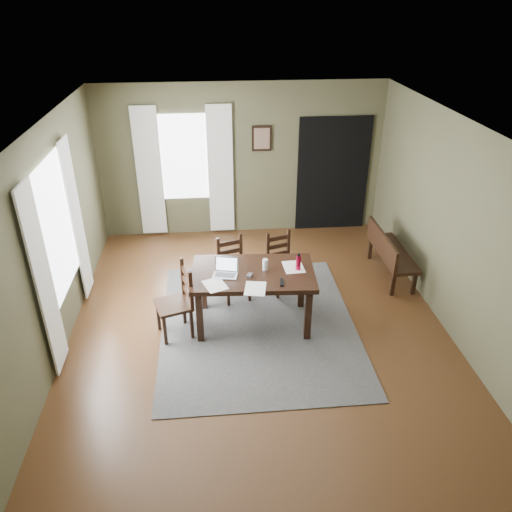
{
  "coord_description": "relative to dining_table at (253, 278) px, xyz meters",
  "views": [
    {
      "loc": [
        -0.55,
        -5.51,
        4.08
      ],
      "look_at": [
        0.0,
        0.3,
        0.9
      ],
      "focal_mm": 35.0,
      "sensor_mm": 36.0,
      "label": 1
    }
  ],
  "objects": [
    {
      "name": "curtain_back_right",
      "position": [
        -0.32,
        2.89,
        0.49
      ],
      "size": [
        0.44,
        0.03,
        2.3
      ],
      "color": "silver",
      "rests_on": "ground"
    },
    {
      "name": "window_left",
      "position": [
        -2.41,
        0.15,
        0.74
      ],
      "size": [
        0.01,
        1.3,
        1.7
      ],
      "color": "white",
      "rests_on": "ground"
    },
    {
      "name": "chair_back_right",
      "position": [
        0.5,
        0.82,
        -0.26
      ],
      "size": [
        0.5,
        0.5,
        0.91
      ],
      "rotation": [
        0.0,
        0.0,
        0.32
      ],
      "color": "black",
      "rests_on": "rug"
    },
    {
      "name": "computer_mouse",
      "position": [
        -0.06,
        -0.12,
        0.12
      ],
      "size": [
        0.08,
        0.11,
        0.03
      ],
      "primitive_type": "cube",
      "rotation": [
        0.0,
        0.0,
        -0.35
      ],
      "color": "#3F3F42",
      "rests_on": "dining_table"
    },
    {
      "name": "rug",
      "position": [
        0.06,
        -0.05,
        -0.7
      ],
      "size": [
        2.6,
        3.2,
        0.01
      ],
      "color": "#424242",
      "rests_on": "ground"
    },
    {
      "name": "tv_remote",
      "position": [
        0.33,
        -0.31,
        0.11
      ],
      "size": [
        0.06,
        0.18,
        0.02
      ],
      "primitive_type": "cube",
      "rotation": [
        0.0,
        0.0,
        -0.08
      ],
      "color": "black",
      "rests_on": "dining_table"
    },
    {
      "name": "paper_e",
      "position": [
        -0.01,
        -0.42,
        0.1
      ],
      "size": [
        0.31,
        0.37,
        0.0
      ],
      "primitive_type": "cube",
      "rotation": [
        0.0,
        0.0,
        -0.17
      ],
      "color": "white",
      "rests_on": "dining_table"
    },
    {
      "name": "window_back",
      "position": [
        -0.94,
        2.92,
        0.74
      ],
      "size": [
        1.0,
        0.01,
        1.5
      ],
      "color": "white",
      "rests_on": "ground"
    },
    {
      "name": "room_shell",
      "position": [
        0.06,
        -0.05,
        1.09
      ],
      "size": [
        5.02,
        6.02,
        2.71
      ],
      "color": "#4A4930",
      "rests_on": "ground"
    },
    {
      "name": "framed_picture",
      "position": [
        0.41,
        2.92,
        1.04
      ],
      "size": [
        0.34,
        0.03,
        0.44
      ],
      "color": "black",
      "rests_on": "ground"
    },
    {
      "name": "paper_a",
      "position": [
        -0.5,
        -0.29,
        0.1
      ],
      "size": [
        0.35,
        0.39,
        0.0
      ],
      "primitive_type": "cube",
      "rotation": [
        0.0,
        0.0,
        0.36
      ],
      "color": "white",
      "rests_on": "dining_table"
    },
    {
      "name": "bench",
      "position": [
        2.21,
        1.07,
        -0.26
      ],
      "size": [
        0.43,
        1.33,
        0.75
      ],
      "rotation": [
        0.0,
        0.0,
        1.57
      ],
      "color": "black",
      "rests_on": "ground"
    },
    {
      "name": "water_bottle",
      "position": [
        0.59,
        -0.0,
        0.21
      ],
      "size": [
        0.08,
        0.08,
        0.23
      ],
      "rotation": [
        0.0,
        0.0,
        -0.16
      ],
      "color": "#AE0D33",
      "rests_on": "dining_table"
    },
    {
      "name": "drinking_glass",
      "position": [
        0.16,
        0.03,
        0.18
      ],
      "size": [
        0.08,
        0.08,
        0.15
      ],
      "primitive_type": "cylinder",
      "rotation": [
        0.0,
        0.0,
        0.16
      ],
      "color": "silver",
      "rests_on": "dining_table"
    },
    {
      "name": "curtain_left_near",
      "position": [
        -2.38,
        -0.67,
        0.49
      ],
      "size": [
        0.03,
        0.48,
        2.3
      ],
      "color": "silver",
      "rests_on": "ground"
    },
    {
      "name": "paper_d",
      "position": [
        0.54,
        0.07,
        0.1
      ],
      "size": [
        0.28,
        0.35,
        0.0
      ],
      "primitive_type": "cube",
      "rotation": [
        0.0,
        0.0,
        0.06
      ],
      "color": "white",
      "rests_on": "dining_table"
    },
    {
      "name": "chair_back_left",
      "position": [
        -0.23,
        0.69,
        -0.25
      ],
      "size": [
        0.51,
        0.51,
        0.92
      ],
      "rotation": [
        0.0,
        0.0,
        0.31
      ],
      "color": "black",
      "rests_on": "rug"
    },
    {
      "name": "chair_end",
      "position": [
        -0.99,
        -0.14,
        -0.22
      ],
      "size": [
        0.55,
        0.55,
        1.0
      ],
      "rotation": [
        0.0,
        0.0,
        -1.26
      ],
      "color": "black",
      "rests_on": "rug"
    },
    {
      "name": "curtain_back_left",
      "position": [
        -1.56,
        2.89,
        0.49
      ],
      "size": [
        0.44,
        0.03,
        2.3
      ],
      "color": "silver",
      "rests_on": "ground"
    },
    {
      "name": "dining_table",
      "position": [
        0.0,
        0.0,
        0.0
      ],
      "size": [
        1.65,
        1.05,
        0.8
      ],
      "rotation": [
        0.0,
        0.0,
        -0.06
      ],
      "color": "black",
      "rests_on": "rug"
    },
    {
      "name": "laptop",
      "position": [
        -0.35,
        -0.02,
        0.15
      ],
      "size": [
        0.35,
        0.3,
        0.21
      ],
      "rotation": [
        0.0,
        0.0,
        -0.22
      ],
      "color": "#B7B7BC",
      "rests_on": "dining_table"
    },
    {
      "name": "doorway_back",
      "position": [
        1.71,
        2.92,
        0.34
      ],
      "size": [
        1.3,
        0.03,
        2.1
      ],
      "color": "black",
      "rests_on": "ground"
    },
    {
      "name": "ground",
      "position": [
        0.06,
        -0.05,
        -0.71
      ],
      "size": [
        5.0,
        6.0,
        0.01
      ],
      "color": "#492C16"
    },
    {
      "name": "curtain_left_far",
      "position": [
        -2.38,
        0.97,
        0.49
      ],
      "size": [
        0.03,
        0.48,
        2.3
      ],
      "color": "silver",
      "rests_on": "ground"
    }
  ]
}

